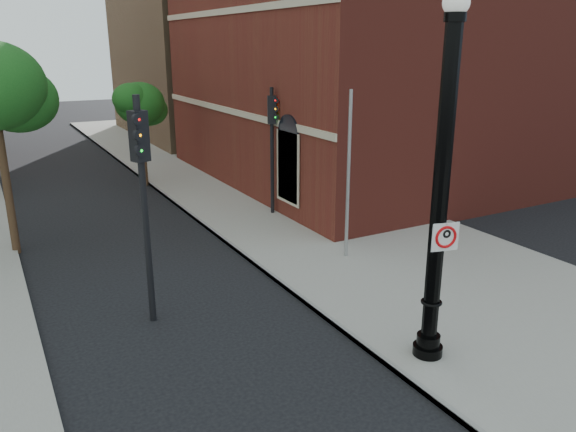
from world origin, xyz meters
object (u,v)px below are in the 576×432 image
lamppost (439,206)px  traffic_signal_left (142,174)px  traffic_signal_right (272,131)px  no_parking_sign (445,237)px

lamppost → traffic_signal_left: size_ratio=1.37×
traffic_signal_right → traffic_signal_left: bearing=-113.6°
traffic_signal_left → no_parking_sign: bearing=-66.7°
lamppost → no_parking_sign: size_ratio=12.75×
traffic_signal_left → traffic_signal_right: traffic_signal_left is taller
no_parking_sign → traffic_signal_left: 6.51m
lamppost → traffic_signal_right: 10.69m
no_parking_sign → traffic_signal_left: bearing=148.3°
traffic_signal_left → traffic_signal_right: size_ratio=1.10×
no_parking_sign → traffic_signal_left: (-4.52, 4.61, 0.79)m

